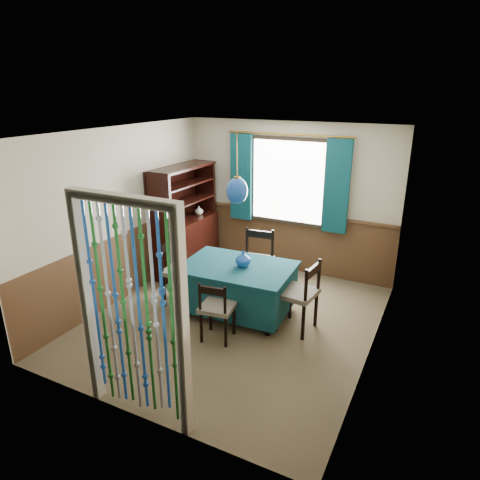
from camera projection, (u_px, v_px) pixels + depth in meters
The scene contains 22 objects.
floor at pixel (233, 320), 5.82m from camera, with size 4.00×4.00×0.00m, color brown.
ceiling at pixel (232, 132), 4.97m from camera, with size 4.00×4.00×0.00m, color silver.
wall_back at pixel (288, 199), 7.08m from camera, with size 3.60×3.60×0.00m, color #B9B098.
wall_front at pixel (126, 300), 3.71m from camera, with size 3.60×3.60×0.00m, color #B9B098.
wall_left at pixel (122, 215), 6.16m from camera, with size 4.00×4.00×0.00m, color #B9B098.
wall_right at pixel (379, 258), 4.63m from camera, with size 4.00×4.00×0.00m, color #B9B098.
wainscot_back at pixel (286, 242), 7.32m from camera, with size 3.60×3.60×0.00m, color #4C311C.
wainscot_front at pixel (134, 371), 3.98m from camera, with size 3.60×3.60×0.00m, color #4C311C.
wainscot_left at pixel (127, 264), 6.40m from camera, with size 4.00×4.00×0.00m, color #4C311C.
wainscot_right at pixel (371, 318), 4.89m from camera, with size 4.00×4.00×0.00m, color #4C311C.
window at pixel (288, 181), 6.93m from camera, with size 1.32×0.12×1.42m, color black.
doorway at pixel (132, 317), 3.83m from camera, with size 1.16×0.12×2.18m, color silver, non-canonical shape.
dining_table at pixel (237, 286), 5.87m from camera, with size 1.54×1.11×0.72m.
chair_near at pixel (217, 308), 5.24m from camera, with size 0.45×0.44×0.81m.
chair_far at pixel (256, 261), 6.46m from camera, with size 0.54×0.52×0.98m.
chair_left at pixel (180, 271), 6.15m from camera, with size 0.48×0.50×0.95m.
chair_right at pixel (300, 294), 5.45m from camera, with size 0.50×0.52×0.96m.
sideboard at pixel (185, 235), 7.27m from camera, with size 0.52×1.39×1.79m.
pendant_lamp at pixel (237, 191), 5.42m from camera, with size 0.27×0.27×0.92m.
vase_table at pixel (243, 259), 5.73m from camera, with size 0.19×0.19×0.20m, color navy.
bowl_shelf at pixel (174, 204), 6.74m from camera, with size 0.21×0.21×0.05m, color beige.
vase_sideboard at pixel (199, 210), 7.43m from camera, with size 0.16×0.16×0.17m, color beige.
Camera 1 is at (2.38, -4.52, 3.00)m, focal length 32.00 mm.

